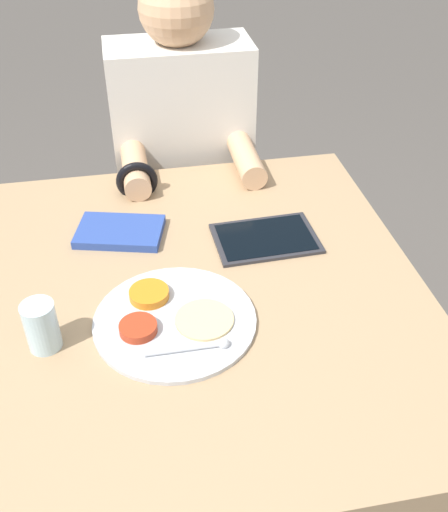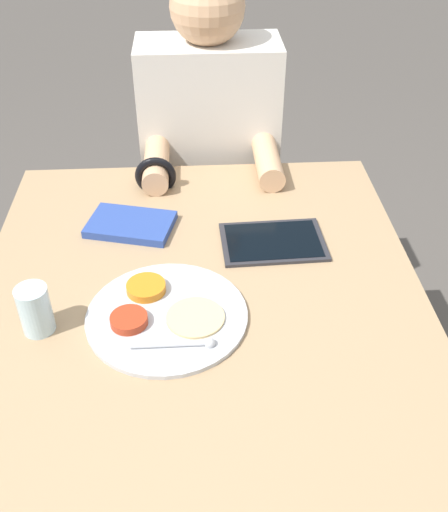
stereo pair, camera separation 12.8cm
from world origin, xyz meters
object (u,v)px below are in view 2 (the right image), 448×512
Objects in this scene: thali_tray at (164,314)px; tablet_device at (273,242)px; drinking_glass at (35,310)px; person_diner at (210,183)px; red_notebook at (131,225)px.

thali_tray reaches higher than tablet_device.
person_diner is at bearing 65.08° from drinking_glass.
tablet_device is 0.20× the size of person_diner.
person_diner reaches higher than tablet_device.
tablet_device is at bearing -13.81° from red_notebook.
person_diner is at bearing 103.59° from tablet_device.
person_diner is (-0.13, 0.53, -0.15)m from tablet_device.
drinking_glass is at bearing -152.64° from tablet_device.
thali_tray is 1.44× the size of red_notebook.
red_notebook is 0.35m from tablet_device.
drinking_glass is (-0.37, -0.79, 0.20)m from person_diner.
tablet_device is at bearing 27.36° from drinking_glass.
tablet_device is at bearing -76.41° from person_diner.
thali_tray is 0.27× the size of person_diner.
thali_tray is at bearing -74.58° from red_notebook.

